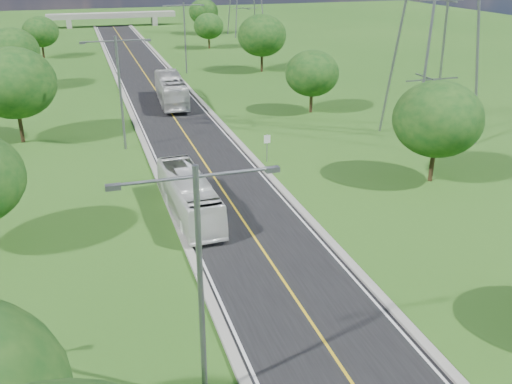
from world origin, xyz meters
TOP-DOWN VIEW (x-y plane):
  - ground at (0.00, 60.00)m, footprint 260.00×260.00m
  - road at (0.00, 66.00)m, footprint 8.00×150.00m
  - curb_left at (-4.25, 66.00)m, footprint 0.50×150.00m
  - curb_right at (4.25, 66.00)m, footprint 0.50×150.00m
  - speed_limit_sign at (5.20, 37.98)m, footprint 0.55×0.09m
  - overpass at (0.00, 140.00)m, footprint 30.00×3.00m
  - streetlight_near_left at (-6.00, 12.00)m, footprint 5.90×0.25m
  - streetlight_mid_left at (-6.00, 45.00)m, footprint 5.90×0.25m
  - streetlight_far_right at (6.00, 78.00)m, footprint 5.90×0.25m
  - tree_lc at (-15.00, 50.00)m, footprint 7.56×7.56m
  - tree_ld at (-17.00, 74.00)m, footprint 6.72×6.72m
  - tree_le at (-14.50, 98.00)m, footprint 5.88×5.88m
  - tree_rb at (16.00, 30.00)m, footprint 6.72×6.72m
  - tree_rc at (15.00, 52.00)m, footprint 5.88×5.88m
  - tree_rd at (17.00, 76.00)m, footprint 7.14×7.14m
  - tree_re at (14.50, 100.00)m, footprint 5.46×5.46m
  - tree_rf at (18.00, 120.00)m, footprint 6.30×6.30m
  - bus_outbound at (0.80, 60.19)m, footprint 3.48×12.01m
  - bus_inbound at (-3.20, 29.28)m, footprint 2.79×10.28m

SIDE VIEW (x-z plane):
  - ground at x=0.00m, z-range 0.00..0.00m
  - road at x=0.00m, z-range 0.00..0.06m
  - curb_left at x=-4.25m, z-range 0.00..0.22m
  - curb_right at x=4.25m, z-range 0.00..0.22m
  - bus_inbound at x=-3.20m, z-range 0.06..2.90m
  - speed_limit_sign at x=5.20m, z-range 0.40..2.80m
  - bus_outbound at x=0.80m, z-range 0.06..3.36m
  - overpass at x=0.00m, z-range 0.81..4.01m
  - tree_re at x=14.50m, z-range 0.85..7.20m
  - tree_le at x=-14.50m, z-range 0.91..7.75m
  - tree_rc at x=15.00m, z-range 0.91..7.75m
  - tree_rf at x=18.00m, z-range 0.98..8.31m
  - tree_ld at x=-17.00m, z-range 1.05..8.86m
  - tree_rb at x=16.00m, z-range 1.05..8.86m
  - tree_rd at x=17.00m, z-range 1.11..9.42m
  - tree_lc at x=-15.00m, z-range 1.18..9.97m
  - streetlight_near_left at x=-6.00m, z-range 0.94..10.94m
  - streetlight_mid_left at x=-6.00m, z-range 0.94..10.94m
  - streetlight_far_right at x=6.00m, z-range 0.94..10.94m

